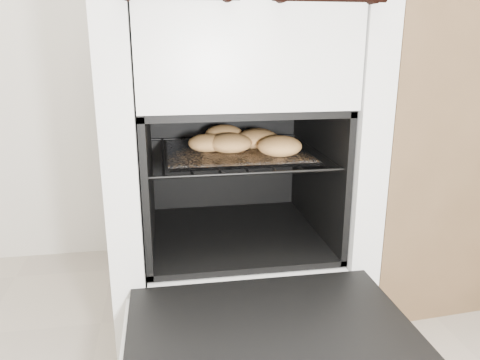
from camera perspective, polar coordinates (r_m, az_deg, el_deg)
The scene contains 6 objects.
stove at distance 1.40m, azimuth -1.11°, elevation 4.06°, with size 0.67×0.75×1.03m.
oven_door at distance 0.99m, azimuth 4.06°, elevation -19.13°, with size 0.60×0.47×0.04m.
oven_rack at distance 1.33m, azimuth -0.64°, elevation 3.37°, with size 0.49×0.47×0.01m.
foil_sheet at distance 1.30m, azimuth -0.49°, elevation 3.44°, with size 0.38×0.34×0.01m, color white.
baked_rolls at distance 1.31m, azimuth 0.44°, elevation 4.89°, with size 0.34×0.32×0.06m.
counter at distance 1.81m, azimuth 25.29°, elevation 4.07°, with size 0.93×0.62×0.93m, color brown.
Camera 1 is at (-0.13, -0.22, 0.80)m, focal length 35.00 mm.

